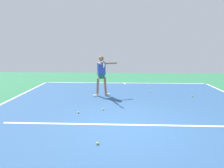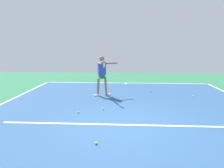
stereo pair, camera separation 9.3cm
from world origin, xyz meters
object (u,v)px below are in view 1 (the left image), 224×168
object	(u,v)px
tennis_ball_by_sideline	(103,109)
tennis_ball_near_player	(150,91)
tennis_ball_near_service_line	(98,143)
tennis_player	(102,73)
tennis_ball_by_baseline	(192,96)
tennis_ball_centre_court	(78,112)

from	to	relation	value
tennis_ball_by_sideline	tennis_ball_near_player	world-z (taller)	same
tennis_ball_near_service_line	tennis_player	bearing A→B (deg)	-85.94
tennis_ball_by_baseline	tennis_ball_centre_court	bearing A→B (deg)	27.90
tennis_ball_by_sideline	tennis_ball_by_baseline	world-z (taller)	same
tennis_ball_by_sideline	tennis_ball_centre_court	size ratio (longest dim) A/B	1.00
tennis_ball_by_baseline	tennis_ball_centre_court	world-z (taller)	same
tennis_ball_near_player	tennis_ball_by_baseline	bearing A→B (deg)	153.50
tennis_player	tennis_ball_centre_court	distance (m)	2.75
tennis_ball_near_service_line	tennis_ball_by_baseline	bearing A→B (deg)	-128.82
tennis_ball_centre_court	tennis_player	bearing A→B (deg)	-103.28
tennis_player	tennis_ball_by_sideline	xyz separation A→B (m)	(-0.24, 2.06, -1.05)
tennis_player	tennis_ball_by_baseline	size ratio (longest dim) A/B	28.12
tennis_player	tennis_ball_by_sideline	distance (m)	2.33
tennis_player	tennis_ball_by_sideline	world-z (taller)	tennis_player
tennis_ball_centre_court	tennis_ball_near_service_line	bearing A→B (deg)	112.46
tennis_ball_by_sideline	tennis_ball_centre_court	bearing A→B (deg)	26.63
tennis_player	tennis_ball_near_service_line	world-z (taller)	tennis_player
tennis_ball_near_service_line	tennis_ball_centre_court	world-z (taller)	same
tennis_ball_near_service_line	tennis_ball_by_sideline	world-z (taller)	same
tennis_ball_by_sideline	tennis_ball_near_player	xyz separation A→B (m)	(-2.11, -2.97, 0.00)
tennis_ball_by_baseline	tennis_ball_near_player	size ratio (longest dim) A/B	1.00
tennis_ball_by_sideline	tennis_ball_near_player	bearing A→B (deg)	-125.45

